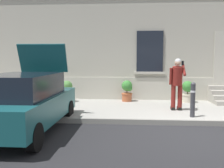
% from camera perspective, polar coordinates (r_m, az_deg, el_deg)
% --- Properties ---
extents(ground_plane, '(80.00, 80.00, 0.00)m').
position_cam_1_polar(ground_plane, '(6.84, 18.62, -10.64)').
color(ground_plane, '#232326').
extents(sidewalk, '(24.00, 3.60, 0.15)m').
position_cam_1_polar(sidewalk, '(9.49, 14.47, -5.58)').
color(sidewalk, '#99968E').
rests_on(sidewalk, ground).
extents(curb_edge, '(24.00, 0.12, 0.15)m').
position_cam_1_polar(curb_edge, '(7.71, 16.90, -8.20)').
color(curb_edge, gray).
rests_on(curb_edge, ground).
extents(building_facade, '(24.00, 1.52, 7.50)m').
position_cam_1_polar(building_facade, '(11.92, 12.77, 14.33)').
color(building_facade, '#B2AD9E').
rests_on(building_facade, ground).
extents(hatchback_car_teal, '(1.80, 4.07, 2.34)m').
position_cam_1_polar(hatchback_car_teal, '(6.96, -18.92, -3.64)').
color(hatchback_car_teal, '#165156').
rests_on(hatchback_car_teal, ground).
extents(bollard_near_person, '(0.15, 0.15, 1.04)m').
position_cam_1_polar(bollard_near_person, '(8.01, 17.46, -3.05)').
color(bollard_near_person, '#333338').
rests_on(bollard_near_person, sidewalk).
extents(person_on_phone, '(0.51, 0.49, 1.75)m').
position_cam_1_polar(person_on_phone, '(8.88, 14.22, 0.68)').
color(person_on_phone, maroon).
rests_on(person_on_phone, sidewalk).
extents(planter_charcoal, '(0.44, 0.44, 0.86)m').
position_cam_1_polar(planter_charcoal, '(10.57, -9.89, -1.45)').
color(planter_charcoal, '#2D2D30').
rests_on(planter_charcoal, sidewalk).
extents(planter_terracotta, '(0.44, 0.44, 0.86)m').
position_cam_1_polar(planter_terracotta, '(10.56, 3.37, -1.39)').
color(planter_terracotta, '#B25B38').
rests_on(planter_terracotta, sidewalk).
extents(planter_cream, '(0.44, 0.44, 0.86)m').
position_cam_1_polar(planter_cream, '(10.70, 16.42, -1.51)').
color(planter_cream, beige).
rests_on(planter_cream, sidewalk).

